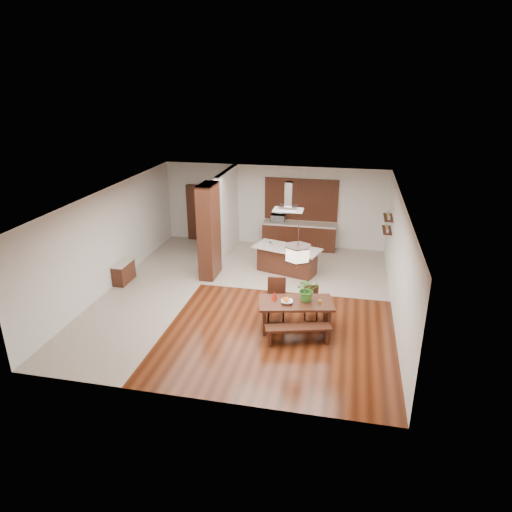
% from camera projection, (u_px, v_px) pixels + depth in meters
% --- Properties ---
extents(room_shell, '(9.00, 9.04, 2.92)m').
position_uv_depth(room_shell, '(245.00, 227.00, 12.15)').
color(room_shell, '#3C180A').
rests_on(room_shell, ground).
extents(tile_hallway, '(2.50, 9.00, 0.01)m').
position_uv_depth(tile_hallway, '(155.00, 288.00, 13.43)').
color(tile_hallway, '#B9AB9A').
rests_on(tile_hallway, ground).
extents(tile_kitchen, '(5.50, 4.00, 0.01)m').
position_uv_depth(tile_kitchen, '(300.00, 266.00, 14.94)').
color(tile_kitchen, '#B9AB9A').
rests_on(tile_kitchen, ground).
extents(soffit_band, '(8.00, 9.00, 0.02)m').
position_uv_depth(soffit_band, '(245.00, 197.00, 11.85)').
color(soffit_band, '#3D200F').
rests_on(soffit_band, room_shell).
extents(partition_pier, '(0.45, 1.00, 2.90)m').
position_uv_depth(partition_pier, '(209.00, 231.00, 13.73)').
color(partition_pier, black).
rests_on(partition_pier, ground).
extents(partition_stub, '(0.18, 2.40, 2.90)m').
position_uv_depth(partition_stub, '(227.00, 213.00, 15.65)').
color(partition_stub, silver).
rests_on(partition_stub, ground).
extents(hallway_console, '(0.37, 0.88, 0.63)m').
position_uv_depth(hallway_console, '(124.00, 272.00, 13.70)').
color(hallway_console, black).
rests_on(hallway_console, ground).
extents(hallway_doorway, '(1.10, 0.20, 2.10)m').
position_uv_depth(hallway_doorway, '(202.00, 213.00, 17.04)').
color(hallway_doorway, black).
rests_on(hallway_doorway, ground).
extents(rear_counter, '(2.60, 0.62, 0.95)m').
position_uv_depth(rear_counter, '(299.00, 236.00, 16.36)').
color(rear_counter, black).
rests_on(rear_counter, ground).
extents(kitchen_window, '(2.60, 0.08, 1.50)m').
position_uv_depth(kitchen_window, '(301.00, 199.00, 16.13)').
color(kitchen_window, '#A17130').
rests_on(kitchen_window, room_shell).
extents(shelf_lower, '(0.26, 0.90, 0.04)m').
position_uv_depth(shelf_lower, '(387.00, 230.00, 14.02)').
color(shelf_lower, black).
rests_on(shelf_lower, room_shell).
extents(shelf_upper, '(0.26, 0.90, 0.04)m').
position_uv_depth(shelf_upper, '(388.00, 218.00, 13.87)').
color(shelf_upper, black).
rests_on(shelf_upper, room_shell).
extents(dining_table, '(1.93, 1.25, 0.74)m').
position_uv_depth(dining_table, '(296.00, 309.00, 11.04)').
color(dining_table, black).
rests_on(dining_table, ground).
extents(dining_bench, '(1.56, 0.74, 0.43)m').
position_uv_depth(dining_bench, '(298.00, 335.00, 10.57)').
color(dining_bench, black).
rests_on(dining_bench, ground).
extents(dining_chair_left, '(0.53, 0.53, 1.06)m').
position_uv_depth(dining_chair_left, '(276.00, 299.00, 11.55)').
color(dining_chair_left, black).
rests_on(dining_chair_left, ground).
extents(dining_chair_right, '(0.42, 0.42, 0.85)m').
position_uv_depth(dining_chair_right, '(311.00, 303.00, 11.60)').
color(dining_chair_right, black).
rests_on(dining_chair_right, ground).
extents(pendant_lantern, '(0.64, 0.64, 1.31)m').
position_uv_depth(pendant_lantern, '(298.00, 243.00, 10.42)').
color(pendant_lantern, beige).
rests_on(pendant_lantern, room_shell).
extents(foliage_plant, '(0.65, 0.61, 0.60)m').
position_uv_depth(foliage_plant, '(307.00, 289.00, 10.92)').
color(foliage_plant, '#3B7B29').
rests_on(foliage_plant, dining_table).
extents(fruit_bowl, '(0.32, 0.32, 0.07)m').
position_uv_depth(fruit_bowl, '(287.00, 302.00, 10.89)').
color(fruit_bowl, '#BCB0A5').
rests_on(fruit_bowl, dining_table).
extents(napkin_cone, '(0.16, 0.16, 0.22)m').
position_uv_depth(napkin_cone, '(274.00, 295.00, 11.05)').
color(napkin_cone, '#A3180B').
rests_on(napkin_cone, dining_table).
extents(gold_ornament, '(0.07, 0.07, 0.10)m').
position_uv_depth(gold_ornament, '(320.00, 302.00, 10.85)').
color(gold_ornament, gold).
rests_on(gold_ornament, dining_table).
extents(kitchen_island, '(2.24, 1.46, 0.85)m').
position_uv_depth(kitchen_island, '(287.00, 260.00, 14.33)').
color(kitchen_island, black).
rests_on(kitchen_island, ground).
extents(range_hood, '(0.90, 0.55, 0.87)m').
position_uv_depth(range_hood, '(289.00, 196.00, 13.59)').
color(range_hood, silver).
rests_on(range_hood, room_shell).
extents(island_cup, '(0.12, 0.12, 0.09)m').
position_uv_depth(island_cup, '(301.00, 248.00, 13.99)').
color(island_cup, silver).
rests_on(island_cup, kitchen_island).
extents(microwave, '(0.49, 0.34, 0.27)m').
position_uv_depth(microwave, '(278.00, 218.00, 16.28)').
color(microwave, '#B3B5BA').
rests_on(microwave, rear_counter).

